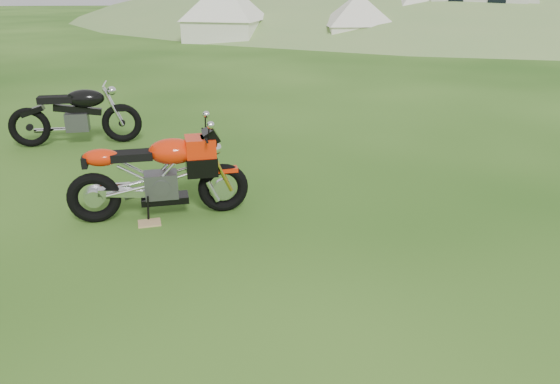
{
  "coord_description": "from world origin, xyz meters",
  "views": [
    {
      "loc": [
        -0.44,
        -4.79,
        2.59
      ],
      "look_at": [
        0.01,
        0.4,
        0.56
      ],
      "focal_mm": 35.0,
      "sensor_mm": 36.0,
      "label": 1
    }
  ],
  "objects_px": {
    "sport_motorcycle": "(158,169)",
    "tent_right": "(421,7)",
    "plywood_board": "(149,223)",
    "vintage_moto_d": "(75,113)",
    "tent_left": "(225,10)",
    "caravan": "(477,14)",
    "tent_mid": "(358,16)"
  },
  "relations": [
    {
      "from": "sport_motorcycle",
      "to": "tent_right",
      "type": "height_order",
      "value": "tent_right"
    },
    {
      "from": "plywood_board",
      "to": "tent_right",
      "type": "bearing_deg",
      "value": 64.16
    },
    {
      "from": "sport_motorcycle",
      "to": "tent_right",
      "type": "distance_m",
      "value": 22.37
    },
    {
      "from": "sport_motorcycle",
      "to": "plywood_board",
      "type": "bearing_deg",
      "value": -126.87
    },
    {
      "from": "plywood_board",
      "to": "tent_right",
      "type": "xyz_separation_m",
      "value": [
        9.85,
        20.34,
        1.4
      ]
    },
    {
      "from": "sport_motorcycle",
      "to": "tent_right",
      "type": "xyz_separation_m",
      "value": [
        9.73,
        20.13,
        0.82
      ]
    },
    {
      "from": "vintage_moto_d",
      "to": "tent_right",
      "type": "height_order",
      "value": "tent_right"
    },
    {
      "from": "tent_left",
      "to": "caravan",
      "type": "height_order",
      "value": "tent_left"
    },
    {
      "from": "plywood_board",
      "to": "tent_mid",
      "type": "bearing_deg",
      "value": 70.69
    },
    {
      "from": "sport_motorcycle",
      "to": "tent_mid",
      "type": "relative_size",
      "value": 0.73
    },
    {
      "from": "sport_motorcycle",
      "to": "caravan",
      "type": "distance_m",
      "value": 22.55
    },
    {
      "from": "vintage_moto_d",
      "to": "tent_left",
      "type": "distance_m",
      "value": 16.92
    },
    {
      "from": "vintage_moto_d",
      "to": "caravan",
      "type": "bearing_deg",
      "value": 42.76
    },
    {
      "from": "sport_motorcycle",
      "to": "caravan",
      "type": "height_order",
      "value": "caravan"
    },
    {
      "from": "tent_left",
      "to": "caravan",
      "type": "distance_m",
      "value": 11.41
    },
    {
      "from": "sport_motorcycle",
      "to": "caravan",
      "type": "bearing_deg",
      "value": 49.97
    },
    {
      "from": "tent_mid",
      "to": "caravan",
      "type": "height_order",
      "value": "caravan"
    },
    {
      "from": "tent_left",
      "to": "tent_mid",
      "type": "xyz_separation_m",
      "value": [
        5.68,
        -1.71,
        -0.18
      ]
    },
    {
      "from": "tent_left",
      "to": "tent_mid",
      "type": "distance_m",
      "value": 5.93
    },
    {
      "from": "tent_left",
      "to": "tent_right",
      "type": "relative_size",
      "value": 0.95
    },
    {
      "from": "plywood_board",
      "to": "tent_mid",
      "type": "distance_m",
      "value": 19.53
    },
    {
      "from": "vintage_moto_d",
      "to": "tent_mid",
      "type": "height_order",
      "value": "tent_mid"
    },
    {
      "from": "sport_motorcycle",
      "to": "tent_mid",
      "type": "height_order",
      "value": "tent_mid"
    },
    {
      "from": "sport_motorcycle",
      "to": "tent_right",
      "type": "bearing_deg",
      "value": 56.41
    },
    {
      "from": "vintage_moto_d",
      "to": "tent_right",
      "type": "bearing_deg",
      "value": 49.58
    },
    {
      "from": "plywood_board",
      "to": "tent_left",
      "type": "distance_m",
      "value": 20.16
    },
    {
      "from": "tent_right",
      "to": "plywood_board",
      "type": "bearing_deg",
      "value": -115.86
    },
    {
      "from": "caravan",
      "to": "tent_right",
      "type": "bearing_deg",
      "value": 179.61
    },
    {
      "from": "vintage_moto_d",
      "to": "plywood_board",
      "type": "bearing_deg",
      "value": -70.66
    },
    {
      "from": "sport_motorcycle",
      "to": "caravan",
      "type": "relative_size",
      "value": 0.4
    },
    {
      "from": "vintage_moto_d",
      "to": "caravan",
      "type": "xyz_separation_m",
      "value": [
        13.77,
        15.91,
        0.62
      ]
    },
    {
      "from": "caravan",
      "to": "sport_motorcycle",
      "type": "bearing_deg",
      "value": -97.81
    }
  ]
}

